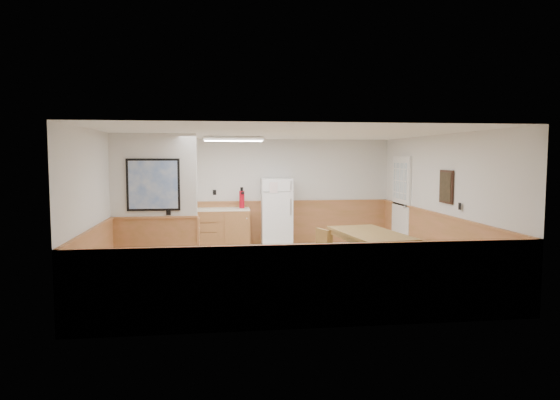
{
  "coord_description": "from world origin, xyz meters",
  "views": [
    {
      "loc": [
        -1.14,
        -8.83,
        2.1
      ],
      "look_at": [
        0.03,
        0.4,
        1.28
      ],
      "focal_mm": 32.0,
      "sensor_mm": 36.0,
      "label": 1
    }
  ],
  "objects": [
    {
      "name": "dining_chair",
      "position": [
        0.74,
        -0.48,
        0.5
      ],
      "size": [
        0.64,
        0.52,
        0.85
      ],
      "rotation": [
        0.0,
        0.0,
        0.3
      ],
      "color": "olive",
      "rests_on": "ground"
    },
    {
      "name": "wainscot_back",
      "position": [
        0.0,
        2.98,
        0.5
      ],
      "size": [
        6.0,
        0.04,
        1.0
      ],
      "primitive_type": "cube",
      "color": "#C5764E",
      "rests_on": "ground"
    },
    {
      "name": "wainscot_right",
      "position": [
        2.98,
        0.0,
        0.5
      ],
      "size": [
        0.04,
        6.0,
        1.0
      ],
      "primitive_type": "cube",
      "color": "#C5764E",
      "rests_on": "ground"
    },
    {
      "name": "kitchen_counter",
      "position": [
        -1.21,
        2.68,
        0.46
      ],
      "size": [
        2.2,
        0.61,
        1.0
      ],
      "color": "#9E5D38",
      "rests_on": "ground"
    },
    {
      "name": "ceiling",
      "position": [
        0.0,
        0.0,
        2.5
      ],
      "size": [
        6.0,
        6.0,
        0.02
      ],
      "primitive_type": "cube",
      "color": "white",
      "rests_on": "back_wall"
    },
    {
      "name": "fire_extinguisher",
      "position": [
        -0.57,
        2.68,
        1.11
      ],
      "size": [
        0.14,
        0.14,
        0.49
      ],
      "rotation": [
        0.0,
        0.0,
        -0.2
      ],
      "color": "#B4091B",
      "rests_on": "kitchen_counter"
    },
    {
      "name": "exterior_door",
      "position": [
        2.96,
        1.9,
        1.05
      ],
      "size": [
        0.07,
        1.02,
        2.15
      ],
      "color": "white",
      "rests_on": "ground"
    },
    {
      "name": "wall_painting",
      "position": [
        2.97,
        -0.3,
        1.55
      ],
      "size": [
        0.04,
        0.5,
        0.6
      ],
      "color": "black",
      "rests_on": "right_wall"
    },
    {
      "name": "soap_bottle",
      "position": [
        -2.19,
        2.71,
        1.02
      ],
      "size": [
        0.1,
        0.1,
        0.25
      ],
      "primitive_type": "cylinder",
      "rotation": [
        0.0,
        0.0,
        -0.23
      ],
      "color": "#198A39",
      "rests_on": "kitchen_counter"
    },
    {
      "name": "fluorescent_fixture",
      "position": [
        -0.8,
        1.3,
        2.45
      ],
      "size": [
        1.2,
        0.3,
        0.09
      ],
      "color": "white",
      "rests_on": "ceiling"
    },
    {
      "name": "dining_bench",
      "position": [
        2.8,
        -0.32,
        0.34
      ],
      "size": [
        0.45,
        1.59,
        0.45
      ],
      "rotation": [
        0.0,
        0.0,
        0.07
      ],
      "color": "olive",
      "rests_on": "ground"
    },
    {
      "name": "refrigerator",
      "position": [
        0.23,
        2.63,
        0.79
      ],
      "size": [
        0.73,
        0.73,
        1.59
      ],
      "rotation": [
        0.0,
        0.0,
        -0.04
      ],
      "color": "white",
      "rests_on": "ground"
    },
    {
      "name": "kitchen_window",
      "position": [
        -2.1,
        2.98,
        1.55
      ],
      "size": [
        0.8,
        0.04,
        1.0
      ],
      "color": "white",
      "rests_on": "back_wall"
    },
    {
      "name": "wainscot_left",
      "position": [
        -2.98,
        0.0,
        0.5
      ],
      "size": [
        0.04,
        6.0,
        1.0
      ],
      "primitive_type": "cube",
      "color": "#C5764E",
      "rests_on": "ground"
    },
    {
      "name": "back_wall",
      "position": [
        0.0,
        3.0,
        1.25
      ],
      "size": [
        6.0,
        0.02,
        2.5
      ],
      "primitive_type": "cube",
      "color": "silver",
      "rests_on": "ground"
    },
    {
      "name": "right_wall",
      "position": [
        3.0,
        0.0,
        1.25
      ],
      "size": [
        0.02,
        6.0,
        2.5
      ],
      "primitive_type": "cube",
      "color": "silver",
      "rests_on": "ground"
    },
    {
      "name": "dining_table",
      "position": [
        1.56,
        -0.33,
        0.66
      ],
      "size": [
        1.19,
        2.01,
        0.75
      ],
      "rotation": [
        0.0,
        0.0,
        0.13
      ],
      "color": "olive",
      "rests_on": "ground"
    },
    {
      "name": "ground",
      "position": [
        0.0,
        0.0,
        0.0
      ],
      "size": [
        6.0,
        6.0,
        0.0
      ],
      "primitive_type": "plane",
      "color": "beige",
      "rests_on": "ground"
    },
    {
      "name": "left_wall",
      "position": [
        -3.0,
        0.0,
        1.25
      ],
      "size": [
        0.02,
        6.0,
        2.5
      ],
      "primitive_type": "cube",
      "color": "silver",
      "rests_on": "ground"
    },
    {
      "name": "partition_wall",
      "position": [
        -2.25,
        0.19,
        1.23
      ],
      "size": [
        1.5,
        0.2,
        2.5
      ],
      "color": "silver",
      "rests_on": "ground"
    }
  ]
}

